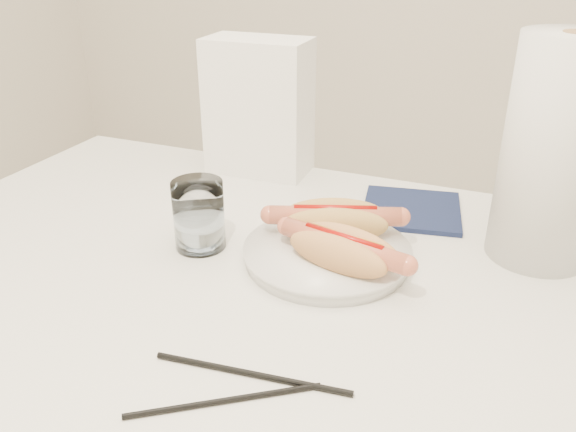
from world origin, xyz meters
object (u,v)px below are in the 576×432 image
at_px(plate, 327,256).
at_px(napkin_box, 259,107).
at_px(water_glass, 199,215).
at_px(hotdog_left, 335,221).
at_px(hotdog_right, 343,250).
at_px(paper_towel_roll, 555,153).
at_px(table, 273,318).

bearing_deg(plate, napkin_box, 129.66).
distance_m(water_glass, napkin_box, 0.32).
xyz_separation_m(hotdog_left, hotdog_right, (0.04, -0.07, -0.00)).
relative_size(hotdog_left, hotdog_right, 1.01).
bearing_deg(paper_towel_roll, water_glass, -160.52).
relative_size(table, water_glass, 11.90).
bearing_deg(water_glass, plate, 8.69).
bearing_deg(napkin_box, water_glass, -82.94).
bearing_deg(hotdog_right, hotdog_left, 128.64).
xyz_separation_m(hotdog_right, water_glass, (-0.22, 0.00, 0.01)).
bearing_deg(table, water_glass, 161.11).
relative_size(table, hotdog_right, 6.64).
distance_m(plate, napkin_box, 0.38).
bearing_deg(paper_towel_roll, hotdog_left, -162.05).
distance_m(hotdog_left, napkin_box, 0.33).
xyz_separation_m(plate, paper_towel_roll, (0.27, 0.13, 0.14)).
xyz_separation_m(hotdog_left, paper_towel_roll, (0.27, 0.09, 0.11)).
bearing_deg(plate, hotdog_left, 95.31).
distance_m(hotdog_right, paper_towel_roll, 0.31).
xyz_separation_m(table, water_glass, (-0.13, 0.05, 0.11)).
bearing_deg(paper_towel_roll, napkin_box, 163.58).
height_order(table, water_glass, water_glass).
distance_m(hotdog_left, paper_towel_roll, 0.30).
distance_m(table, paper_towel_roll, 0.43).
xyz_separation_m(water_glass, paper_towel_roll, (0.45, 0.16, 0.10)).
height_order(plate, paper_towel_roll, paper_towel_roll).
height_order(hotdog_left, napkin_box, napkin_box).
distance_m(hotdog_left, hotdog_right, 0.08).
distance_m(plate, hotdog_right, 0.06).
height_order(table, hotdog_right, hotdog_right).
height_order(table, plate, plate).
distance_m(hotdog_right, water_glass, 0.22).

